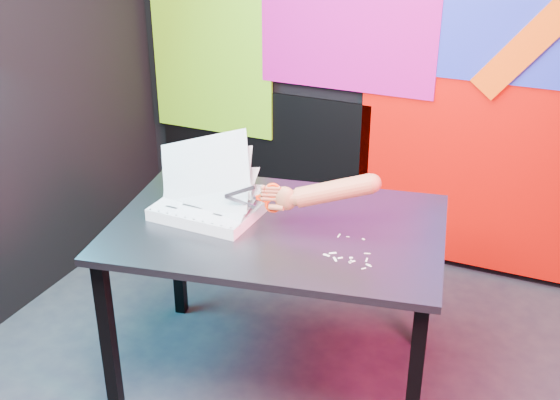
% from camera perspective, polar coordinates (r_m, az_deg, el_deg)
% --- Properties ---
extents(room, '(3.01, 3.01, 2.71)m').
position_cam_1_polar(room, '(2.27, -0.40, 8.22)').
color(room, '#23232D').
rests_on(room, ground).
extents(backdrop, '(2.88, 0.05, 2.08)m').
position_cam_1_polar(backdrop, '(3.70, 9.93, 8.40)').
color(backdrop, red).
rests_on(backdrop, ground).
extents(work_table, '(1.43, 1.08, 0.75)m').
position_cam_1_polar(work_table, '(2.80, -0.21, -3.49)').
color(work_table, black).
rests_on(work_table, ground).
extents(printout_stack, '(0.46, 0.30, 0.37)m').
position_cam_1_polar(printout_stack, '(2.83, -5.91, -0.60)').
color(printout_stack, white).
rests_on(printout_stack, work_table).
extents(scissors, '(0.21, 0.08, 0.13)m').
position_cam_1_polar(scissors, '(2.68, -0.91, 0.18)').
color(scissors, '#B2B3BD').
rests_on(scissors, printout_stack).
extents(hand_forearm, '(0.42, 0.18, 0.16)m').
position_cam_1_polar(hand_forearm, '(2.65, 3.76, 0.67)').
color(hand_forearm, '#A26539').
rests_on(hand_forearm, work_table).
extents(paper_clippings, '(0.19, 0.22, 0.00)m').
position_cam_1_polar(paper_clippings, '(2.56, 5.50, -4.53)').
color(paper_clippings, beige).
rests_on(paper_clippings, work_table).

